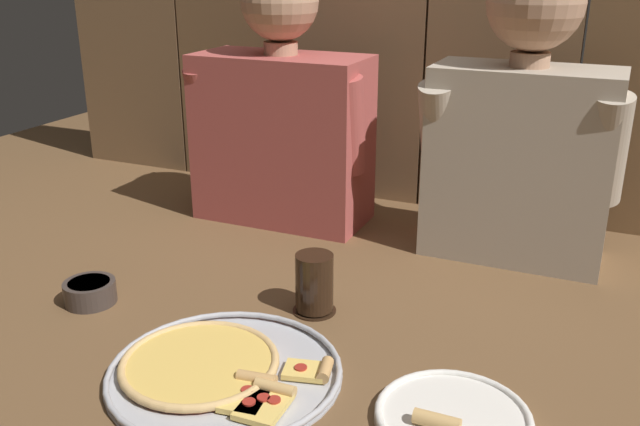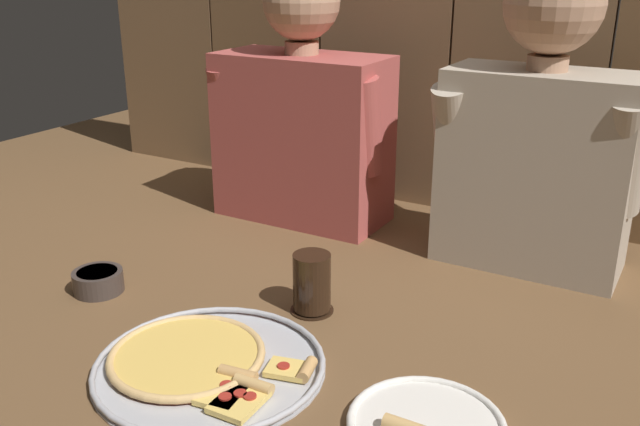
# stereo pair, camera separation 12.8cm
# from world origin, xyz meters

# --- Properties ---
(ground_plane) EXTENTS (3.20, 3.20, 0.00)m
(ground_plane) POSITION_xyz_m (0.00, 0.00, 0.00)
(ground_plane) COLOR brown
(pizza_tray) EXTENTS (0.37, 0.37, 0.03)m
(pizza_tray) POSITION_xyz_m (-0.06, -0.20, 0.01)
(pizza_tray) COLOR #B2B2B7
(pizza_tray) RESTS_ON ground
(dinner_plate) EXTENTS (0.23, 0.23, 0.03)m
(dinner_plate) POSITION_xyz_m (0.31, -0.17, 0.01)
(dinner_plate) COLOR white
(dinner_plate) RESTS_ON ground
(drinking_glass) EXTENTS (0.08, 0.08, 0.11)m
(drinking_glass) POSITION_xyz_m (-0.01, 0.06, 0.06)
(drinking_glass) COLOR black
(drinking_glass) RESTS_ON ground
(dipping_bowl) EXTENTS (0.10, 0.10, 0.04)m
(dipping_bowl) POSITION_xyz_m (-0.41, -0.09, 0.02)
(dipping_bowl) COLOR #3D332D
(dipping_bowl) RESTS_ON ground
(diner_left) EXTENTS (0.45, 0.20, 0.62)m
(diner_left) POSITION_xyz_m (-0.28, 0.48, 0.28)
(diner_left) COLOR #AD4C47
(diner_left) RESTS_ON ground
(diner_right) EXTENTS (0.42, 0.22, 0.64)m
(diner_right) POSITION_xyz_m (0.28, 0.48, 0.31)
(diner_right) COLOR #B2A38E
(diner_right) RESTS_ON ground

